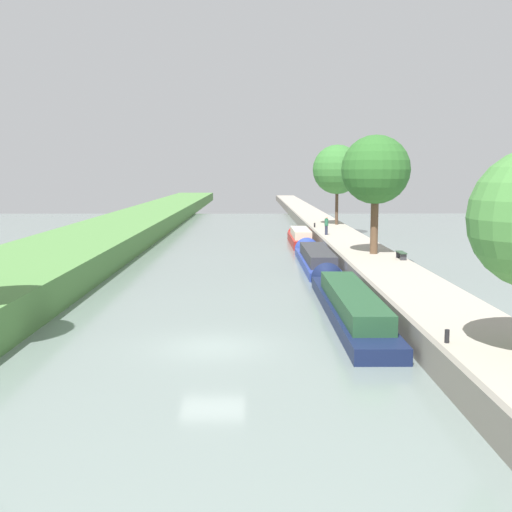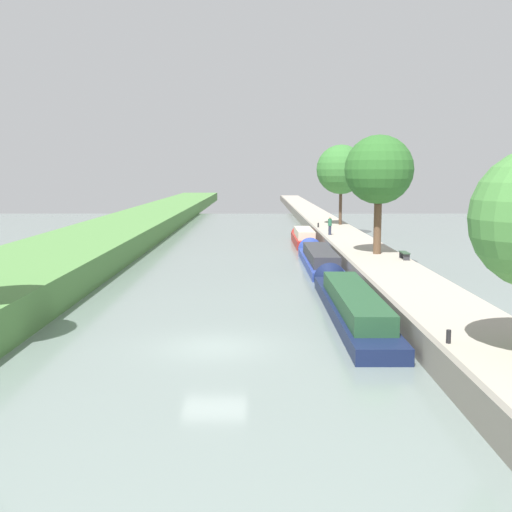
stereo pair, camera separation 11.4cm
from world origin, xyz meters
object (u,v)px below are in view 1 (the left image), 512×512
object	(u,v)px
person_walking	(326,225)
mooring_bollard_near	(447,336)
narrowboat_blue	(315,258)
narrowboat_red	(300,237)
mooring_bollard_far	(315,225)
narrowboat_navy	(347,302)
park_bench	(401,254)

from	to	relation	value
person_walking	mooring_bollard_near	distance (m)	36.62
narrowboat_blue	narrowboat_red	xyz separation A→B (m)	(-0.07, 13.76, 0.08)
person_walking	mooring_bollard_far	world-z (taller)	person_walking
narrowboat_navy	narrowboat_red	distance (m)	29.96
narrowboat_blue	park_bench	bearing A→B (deg)	-45.52
person_walking	mooring_bollard_far	size ratio (longest dim) A/B	3.69
narrowboat_red	park_bench	distance (m)	19.64
narrowboat_red	mooring_bollard_near	bearing A→B (deg)	-87.24
park_bench	person_walking	bearing A→B (deg)	100.47
narrowboat_navy	park_bench	world-z (taller)	park_bench
person_walking	mooring_bollard_near	xyz separation A→B (m)	(-0.28, -36.61, -0.65)
mooring_bollard_far	park_bench	bearing A→B (deg)	-82.27
narrowboat_navy	person_walking	distance (m)	27.29
narrowboat_blue	person_walking	xyz separation A→B (m)	(2.10, 10.97, 1.46)
narrowboat_blue	mooring_bollard_far	size ratio (longest dim) A/B	32.17
person_walking	narrowboat_red	bearing A→B (deg)	127.97
park_bench	narrowboat_navy	bearing A→B (deg)	-114.98
narrowboat_navy	person_walking	world-z (taller)	person_walking
narrowboat_blue	mooring_bollard_far	xyz separation A→B (m)	(1.82, 18.84, 0.82)
mooring_bollard_near	park_bench	distance (m)	20.72
narrowboat_red	park_bench	bearing A→B (deg)	-74.76
narrowboat_red	person_walking	size ratio (longest dim) A/B	6.42
narrowboat_blue	person_walking	distance (m)	11.27
mooring_bollard_far	park_bench	size ratio (longest dim) A/B	0.30
narrowboat_red	mooring_bollard_near	size ratio (longest dim) A/B	23.69
narrowboat_navy	mooring_bollard_near	xyz separation A→B (m)	(1.87, -9.44, 0.77)
narrowboat_navy	person_walking	size ratio (longest dim) A/B	10.09
narrowboat_navy	narrowboat_red	size ratio (longest dim) A/B	1.57
narrowboat_red	person_walking	world-z (taller)	person_walking
narrowboat_blue	narrowboat_navy	bearing A→B (deg)	-90.18
narrowboat_navy	park_bench	xyz separation A→B (m)	(5.14, 11.02, 0.90)
narrowboat_blue	mooring_bollard_near	bearing A→B (deg)	-85.93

